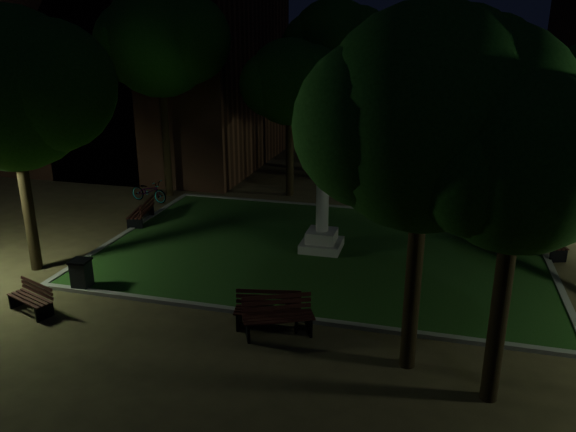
# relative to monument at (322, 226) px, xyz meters

# --- Properties ---
(ground) EXTENTS (80.00, 80.00, 0.00)m
(ground) POSITION_rel_monument_xyz_m (0.00, -2.00, -0.96)
(ground) COLOR #4C4026
(lawn) EXTENTS (15.00, 10.00, 0.08)m
(lawn) POSITION_rel_monument_xyz_m (0.00, 0.00, -0.92)
(lawn) COLOR #224819
(lawn) RESTS_ON ground
(lawn_kerb) EXTENTS (15.40, 10.40, 0.12)m
(lawn_kerb) POSITION_rel_monument_xyz_m (0.00, 0.00, -0.90)
(lawn_kerb) COLOR slate
(lawn_kerb) RESTS_ON ground
(monument) EXTENTS (1.40, 1.40, 3.20)m
(monument) POSITION_rel_monument_xyz_m (0.00, 0.00, 0.00)
(monument) COLOR #9F9890
(monument) RESTS_ON lawn
(building_main) EXTENTS (20.00, 12.00, 15.00)m
(building_main) POSITION_rel_monument_xyz_m (-15.86, 11.79, 6.42)
(building_main) COLOR #573221
(building_main) RESTS_ON ground
(tree_west) EXTENTS (6.00, 4.90, 8.24)m
(tree_west) POSITION_rel_monument_xyz_m (-8.62, -3.94, 4.83)
(tree_west) COLOR black
(tree_west) RESTS_ON ground
(tree_north_wl) EXTENTS (4.73, 3.86, 7.19)m
(tree_north_wl) POSITION_rel_monument_xyz_m (-2.83, 6.62, 4.29)
(tree_north_wl) COLOR black
(tree_north_wl) RESTS_ON ground
(tree_north_er) EXTENTS (6.25, 5.10, 8.65)m
(tree_north_er) POSITION_rel_monument_xyz_m (4.59, 8.83, 5.14)
(tree_north_er) COLOR black
(tree_north_er) RESTS_ON ground
(tree_se) EXTENTS (4.23, 3.45, 6.85)m
(tree_se) POSITION_rel_monument_xyz_m (5.21, -7.33, 4.16)
(tree_se) COLOR black
(tree_se) RESTS_ON ground
(tree_nw) EXTENTS (5.97, 4.87, 9.44)m
(tree_nw) POSITION_rel_monument_xyz_m (-8.34, 5.13, 6.03)
(tree_nw) COLOR black
(tree_nw) RESTS_ON ground
(tree_far_north) EXTENTS (5.67, 4.62, 9.06)m
(tree_far_north) POSITION_rel_monument_xyz_m (-1.73, 11.32, 5.78)
(tree_far_north) COLOR black
(tree_far_north) RESTS_ON ground
(tree_extra) EXTENTS (5.69, 4.65, 8.06)m
(tree_extra) POSITION_rel_monument_xyz_m (3.49, -6.51, 4.77)
(tree_extra) COLOR black
(tree_extra) RESTS_ON ground
(lamppost_nw) EXTENTS (1.18, 0.28, 4.65)m
(lamppost_nw) POSITION_rel_monument_xyz_m (-10.44, 6.65, 2.28)
(lamppost_nw) COLOR black
(lamppost_nw) RESTS_ON ground
(bench_near_left) EXTENTS (1.82, 0.92, 0.95)m
(bench_near_left) POSITION_rel_monument_xyz_m (-0.29, -5.59, -0.51)
(bench_near_left) COLOR black
(bench_near_left) RESTS_ON ground
(bench_near_right) EXTENTS (1.91, 1.33, 1.00)m
(bench_near_right) POSITION_rel_monument_xyz_m (0.07, -5.88, -0.49)
(bench_near_right) COLOR black
(bench_near_right) RESTS_ON ground
(bench_west_near) EXTENTS (1.58, 1.00, 0.82)m
(bench_west_near) POSITION_rel_monument_xyz_m (-6.85, -6.49, -0.57)
(bench_west_near) COLOR black
(bench_west_near) RESTS_ON ground
(bench_left_side) EXTENTS (0.97, 1.88, 0.98)m
(bench_left_side) POSITION_rel_monument_xyz_m (-7.60, 1.04, -0.49)
(bench_left_side) COLOR black
(bench_left_side) RESTS_ON ground
(bench_right_side) EXTENTS (1.18, 1.84, 0.96)m
(bench_right_side) POSITION_rel_monument_xyz_m (7.59, 1.75, -0.51)
(bench_right_side) COLOR black
(bench_right_side) RESTS_ON ground
(bench_far_side) EXTENTS (1.69, 1.04, 0.87)m
(bench_far_side) POSITION_rel_monument_xyz_m (3.41, 6.91, -0.54)
(bench_far_side) COLOR black
(bench_far_side) RESTS_ON ground
(trash_bin) EXTENTS (0.60, 0.60, 0.95)m
(trash_bin) POSITION_rel_monument_xyz_m (-6.35, -4.89, -0.47)
(trash_bin) COLOR black
(trash_bin) RESTS_ON ground
(bicycle) EXTENTS (2.00, 1.00, 1.00)m
(bicycle) POSITION_rel_monument_xyz_m (-8.84, 3.92, -0.45)
(bicycle) COLOR black
(bicycle) RESTS_ON ground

